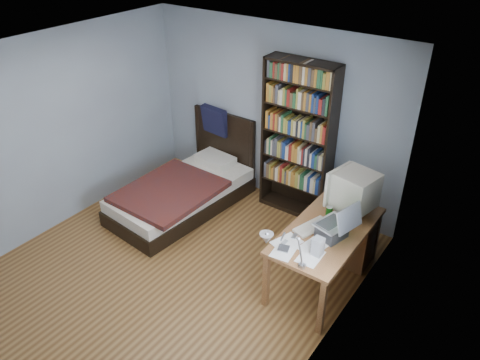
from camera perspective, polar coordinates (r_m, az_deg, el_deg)
The scene contains 14 objects.
room at distance 4.94m, azimuth -8.86°, elevation 0.03°, with size 4.20×4.24×2.50m.
desk at distance 5.62m, azimuth 12.15°, elevation -6.45°, with size 0.75×1.48×0.73m.
crt_monitor at distance 5.30m, azimuth 13.65°, elevation -1.18°, with size 0.52×0.48×0.51m.
laptop at distance 4.95m, azimuth 11.37°, elevation -5.78°, with size 0.43×0.41×0.43m.
desk_lamp at distance 4.08m, azimuth 4.01°, elevation -7.50°, with size 0.24×0.52×0.62m.
keyboard at distance 5.11m, azimuth 8.76°, elevation -5.69°, with size 0.16×0.42×0.03m, color beige.
speaker at distance 4.71m, azimuth 9.47°, elevation -8.02°, with size 0.10×0.10×0.20m, color gray.
soda_can at distance 5.28m, azimuth 10.81°, elevation -3.86°, with size 0.07×0.07×0.13m, color #093E08.
mouse at distance 5.37m, azimuth 11.78°, elevation -3.95°, with size 0.06×0.10×0.04m, color silver.
phone_silver at distance 4.96m, azimuth 6.65°, elevation -6.85°, with size 0.05×0.09×0.02m, color #BCBCC1.
phone_grey at distance 4.87m, azimuth 5.44°, elevation -7.58°, with size 0.04×0.08×0.02m, color gray.
external_drive at distance 4.78m, azimuth 5.33°, elevation -8.37°, with size 0.11×0.11×0.02m, color gray.
bookshelf at distance 6.16m, azimuth 7.04°, elevation 4.79°, with size 0.96×0.30×2.13m.
bed at distance 6.64m, azimuth -6.68°, elevation -1.15°, with size 1.20×2.15×1.16m.
Camera 1 is at (3.08, -2.97, 3.76)m, focal length 35.00 mm.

